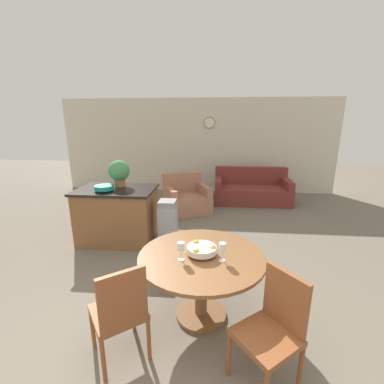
{
  "coord_description": "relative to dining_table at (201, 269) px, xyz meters",
  "views": [
    {
      "loc": [
        0.56,
        -1.41,
        2.01
      ],
      "look_at": [
        0.19,
        2.59,
        0.93
      ],
      "focal_mm": 24.0,
      "sensor_mm": 36.0,
      "label": 1
    }
  ],
  "objects": [
    {
      "name": "wall_back",
      "position": [
        -0.44,
        5.3,
        0.79
      ],
      "size": [
        8.0,
        0.09,
        2.7
      ],
      "color": "beige",
      "rests_on": "ground_plane"
    },
    {
      "name": "dining_table",
      "position": [
        0.0,
        0.0,
        0.0
      ],
      "size": [
        1.28,
        1.28,
        0.73
      ],
      "color": "brown",
      "rests_on": "ground_plane"
    },
    {
      "name": "dining_chair_near_left",
      "position": [
        -0.64,
        -0.59,
        -0.05
      ],
      "size": [
        0.59,
        0.59,
        0.93
      ],
      "rotation": [
        0.0,
        0.0,
        6.94
      ],
      "color": "brown",
      "rests_on": "ground_plane"
    },
    {
      "name": "dining_chair_near_right",
      "position": [
        0.59,
        -0.64,
        -0.05
      ],
      "size": [
        0.59,
        0.59,
        0.93
      ],
      "rotation": [
        0.0,
        0.0,
        8.51
      ],
      "color": "brown",
      "rests_on": "ground_plane"
    },
    {
      "name": "fruit_bowl",
      "position": [
        -0.0,
        -0.0,
        0.23
      ],
      "size": [
        0.3,
        0.3,
        0.11
      ],
      "color": "silver",
      "rests_on": "dining_table"
    },
    {
      "name": "wine_glass_left",
      "position": [
        -0.19,
        -0.12,
        0.3
      ],
      "size": [
        0.07,
        0.07,
        0.19
      ],
      "color": "silver",
      "rests_on": "dining_table"
    },
    {
      "name": "wine_glass_right",
      "position": [
        0.2,
        -0.1,
        0.3
      ],
      "size": [
        0.07,
        0.07,
        0.19
      ],
      "color": "silver",
      "rests_on": "dining_table"
    },
    {
      "name": "kitchen_island",
      "position": [
        -1.55,
        1.74,
        -0.09
      ],
      "size": [
        1.31,
        0.89,
        0.94
      ],
      "color": "brown",
      "rests_on": "ground_plane"
    },
    {
      "name": "teal_bowl",
      "position": [
        -1.68,
        1.57,
        0.43
      ],
      "size": [
        0.31,
        0.31,
        0.1
      ],
      "color": "teal",
      "rests_on": "kitchen_island"
    },
    {
      "name": "potted_plant",
      "position": [
        -1.54,
        1.91,
        0.63
      ],
      "size": [
        0.36,
        0.36,
        0.46
      ],
      "color": "#A36642",
      "rests_on": "kitchen_island"
    },
    {
      "name": "trash_bin",
      "position": [
        -0.66,
        1.64,
        -0.18
      ],
      "size": [
        0.29,
        0.3,
        0.78
      ],
      "color": "#9E9EA3",
      "rests_on": "ground_plane"
    },
    {
      "name": "couch",
      "position": [
        1.07,
        4.3,
        -0.27
      ],
      "size": [
        1.91,
        1.0,
        0.86
      ],
      "rotation": [
        0.0,
        0.0,
        0.0
      ],
      "color": "maroon",
      "rests_on": "ground_plane"
    },
    {
      "name": "armchair",
      "position": [
        -0.54,
        3.4,
        -0.27
      ],
      "size": [
        1.23,
        1.21,
        0.86
      ],
      "rotation": [
        0.0,
        0.0,
        0.43
      ],
      "color": "#A87056",
      "rests_on": "ground_plane"
    }
  ]
}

